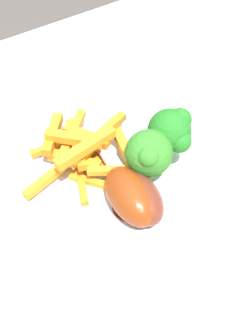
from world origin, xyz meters
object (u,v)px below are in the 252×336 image
(dinner_plate, at_px, (126,181))
(chicken_drumstick_far, at_px, (129,192))
(chicken_drumstick_near, at_px, (137,194))
(dining_table, at_px, (107,227))
(broccoli_floret_middle, at_px, (149,153))
(fork, at_px, (136,44))
(carrot_fries_pile, at_px, (86,149))
(broccoli_floret_front, at_px, (171,132))

(dinner_plate, xyz_separation_m, chicken_drumstick_far, (0.02, 0.03, 0.03))
(chicken_drumstick_near, bearing_deg, dinner_plate, -105.48)
(dining_table, bearing_deg, broccoli_floret_middle, 141.14)
(chicken_drumstick_far, relative_size, fork, 0.75)
(chicken_drumstick_near, relative_size, fork, 0.67)
(dining_table, bearing_deg, chicken_drumstick_near, 97.67)
(broccoli_floret_middle, bearing_deg, carrot_fries_pile, -48.75)
(carrot_fries_pile, bearing_deg, fork, -137.05)
(carrot_fries_pile, bearing_deg, broccoli_floret_middle, 131.25)
(broccoli_floret_middle, height_order, chicken_drumstick_far, broccoli_floret_middle)
(broccoli_floret_front, distance_m, chicken_drumstick_far, 0.09)
(dinner_plate, xyz_separation_m, carrot_fries_pile, (0.03, -0.05, 0.03))
(broccoli_floret_front, bearing_deg, dinner_plate, -0.97)
(broccoli_floret_front, bearing_deg, fork, -115.32)
(dining_table, distance_m, carrot_fries_pile, 0.17)
(broccoli_floret_front, bearing_deg, carrot_fries_pile, -28.53)
(dining_table, relative_size, broccoli_floret_middle, 13.51)
(dinner_plate, relative_size, fork, 1.46)
(chicken_drumstick_near, bearing_deg, carrot_fries_pile, -79.01)
(dinner_plate, relative_size, broccoli_floret_front, 3.77)
(broccoli_floret_front, height_order, fork, broccoli_floret_front)
(dining_table, distance_m, dinner_plate, 0.14)
(chicken_drumstick_near, height_order, fork, chicken_drumstick_near)
(dinner_plate, xyz_separation_m, broccoli_floret_middle, (-0.02, 0.01, 0.05))
(dining_table, relative_size, chicken_drumstick_near, 7.55)
(broccoli_floret_front, distance_m, broccoli_floret_middle, 0.04)
(carrot_fries_pile, relative_size, chicken_drumstick_near, 1.29)
(dining_table, xyz_separation_m, carrot_fries_pile, (0.01, -0.02, 0.17))
(broccoli_floret_front, distance_m, chicken_drumstick_near, 0.09)
(chicken_drumstick_far, bearing_deg, broccoli_floret_front, -159.08)
(fork, bearing_deg, chicken_drumstick_far, -117.60)
(dinner_plate, height_order, fork, dinner_plate)
(broccoli_floret_middle, height_order, chicken_drumstick_near, broccoli_floret_middle)
(dinner_plate, height_order, broccoli_floret_middle, broccoli_floret_middle)
(dining_table, bearing_deg, broccoli_floret_front, 162.87)
(dinner_plate, distance_m, broccoli_floret_middle, 0.06)
(dining_table, bearing_deg, carrot_fries_pile, -70.80)
(broccoli_floret_front, relative_size, chicken_drumstick_far, 0.51)
(chicken_drumstick_near, xyz_separation_m, fork, (-0.19, -0.28, -0.03))
(dining_table, relative_size, dinner_plate, 3.44)
(dinner_plate, height_order, carrot_fries_pile, carrot_fries_pile)
(dining_table, bearing_deg, dinner_plate, 127.65)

